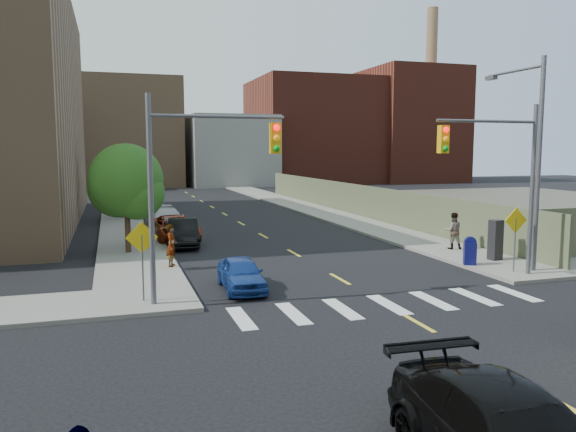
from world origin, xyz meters
TOP-DOWN VIEW (x-y plane):
  - ground at (0.00, 0.00)m, footprint 160.00×160.00m
  - sidewalk_nw at (-7.75, 41.50)m, footprint 3.50×73.00m
  - sidewalk_ne at (7.75, 41.50)m, footprint 3.50×73.00m
  - fence_north at (9.60, 28.00)m, footprint 0.12×44.00m
  - gravel_lot at (28.00, 30.00)m, footprint 36.00×42.00m
  - bg_bldg_west at (-22.00, 70.00)m, footprint 14.00×18.00m
  - bg_bldg_midwest at (-6.00, 72.00)m, footprint 14.00×16.00m
  - bg_bldg_center at (8.00, 70.00)m, footprint 12.00×16.00m
  - bg_bldg_east at (22.00, 72.00)m, footprint 18.00×18.00m
  - bg_bldg_fareast at (38.00, 70.00)m, footprint 14.00×16.00m
  - smokestack at (42.00, 70.00)m, footprint 1.80×1.80m
  - signal_nw at (-5.98, 6.00)m, footprint 4.59×0.30m
  - signal_ne at (5.98, 6.00)m, footprint 4.59×0.30m
  - streetlight_ne at (8.20, 6.90)m, footprint 0.25×3.70m
  - warn_sign_nw at (-7.80, 6.50)m, footprint 1.06×0.06m
  - warn_sign_ne at (7.20, 6.50)m, footprint 1.06×0.06m
  - warn_sign_midwest at (-7.80, 20.00)m, footprint 1.06×0.06m
  - tree_west_near at (-8.00, 16.05)m, footprint 3.66×3.64m
  - tree_west_far at (-8.00, 31.05)m, footprint 3.66×3.64m
  - parked_car_blue at (-4.20, 7.50)m, footprint 1.56×3.65m
  - parked_car_black at (-5.08, 17.84)m, footprint 1.91×4.58m
  - parked_car_red at (-5.28, 20.03)m, footprint 2.69×5.25m
  - parked_car_silver at (-5.50, 23.38)m, footprint 2.71×5.54m
  - parked_car_white at (-5.50, 29.88)m, footprint 1.65×3.84m
  - parked_car_maroon at (-5.50, 32.43)m, footprint 1.61×3.80m
  - parked_car_grey at (-5.50, 40.50)m, footprint 2.25×4.51m
  - mailbox at (6.30, 8.25)m, footprint 0.63×0.57m
  - payphone at (8.11, 8.88)m, footprint 0.62×0.54m
  - pedestrian_west at (-6.30, 11.87)m, footprint 0.63×0.78m
  - pedestrian_east at (7.89, 11.92)m, footprint 1.10×0.97m

SIDE VIEW (x-z plane):
  - ground at x=0.00m, z-range 0.00..0.00m
  - gravel_lot at x=28.00m, z-range 0.00..0.06m
  - sidewalk_nw at x=-7.75m, z-range 0.00..0.15m
  - sidewalk_ne at x=7.75m, z-range 0.00..0.15m
  - parked_car_maroon at x=-5.50m, z-range 0.00..1.22m
  - parked_car_grey at x=-5.50m, z-range 0.00..1.23m
  - parked_car_blue at x=-4.20m, z-range 0.00..1.23m
  - parked_car_white at x=-5.50m, z-range 0.00..1.29m
  - parked_car_red at x=-5.28m, z-range 0.00..1.42m
  - parked_car_black at x=-5.08m, z-range 0.00..1.47m
  - mailbox at x=6.30m, z-range 0.13..1.39m
  - parked_car_silver at x=-5.50m, z-range 0.00..1.55m
  - payphone at x=8.11m, z-range 0.15..2.00m
  - pedestrian_west at x=-6.30m, z-range 0.15..2.00m
  - pedestrian_east at x=7.89m, z-range 0.15..2.02m
  - fence_north at x=9.60m, z-range 0.00..2.50m
  - warn_sign_nw at x=-7.80m, z-range 0.58..3.41m
  - warn_sign_ne at x=7.20m, z-range 0.58..3.41m
  - warn_sign_midwest at x=-7.80m, z-range 0.58..3.41m
  - tree_west_near at x=-8.00m, z-range 0.72..6.24m
  - tree_west_far at x=-8.00m, z-range 0.72..6.24m
  - signal_nw at x=-5.98m, z-range 1.03..8.03m
  - signal_ne at x=5.98m, z-range 1.03..8.03m
  - bg_bldg_center at x=8.00m, z-range 0.00..10.00m
  - streetlight_ne at x=8.20m, z-range 0.72..9.72m
  - bg_bldg_west at x=-22.00m, z-range 0.00..12.00m
  - bg_bldg_midwest at x=-6.00m, z-range 0.00..15.00m
  - bg_bldg_east at x=22.00m, z-range 0.00..16.00m
  - bg_bldg_fareast at x=38.00m, z-range 0.00..18.00m
  - smokestack at x=42.00m, z-range 0.00..28.00m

